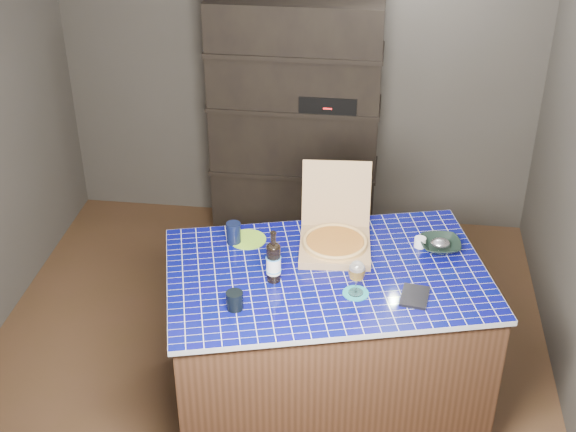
# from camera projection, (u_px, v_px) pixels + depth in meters

# --- Properties ---
(room) EXTENTS (3.50, 3.50, 3.50)m
(room) POSITION_uv_depth(u_px,v_px,m) (261.00, 180.00, 4.32)
(room) COLOR #543624
(room) RESTS_ON ground
(shelving_unit) EXTENTS (1.20, 0.41, 1.80)m
(shelving_unit) POSITION_uv_depth(u_px,v_px,m) (295.00, 122.00, 5.79)
(shelving_unit) COLOR black
(shelving_unit) RESTS_ON floor
(kitchen_island) EXTENTS (1.87, 1.44, 0.91)m
(kitchen_island) POSITION_uv_depth(u_px,v_px,m) (325.00, 339.00, 4.40)
(kitchen_island) COLOR #4A2D1D
(kitchen_island) RESTS_ON floor
(pizza_box) EXTENTS (0.41, 0.48, 0.41)m
(pizza_box) POSITION_uv_depth(u_px,v_px,m) (335.00, 239.00, 4.33)
(pizza_box) COLOR tan
(pizza_box) RESTS_ON kitchen_island
(mead_bottle) EXTENTS (0.08, 0.08, 0.29)m
(mead_bottle) POSITION_uv_depth(u_px,v_px,m) (273.00, 262.00, 4.05)
(mead_bottle) COLOR black
(mead_bottle) RESTS_ON kitchen_island
(teal_trivet) EXTENTS (0.13, 0.13, 0.01)m
(teal_trivet) POSITION_uv_depth(u_px,v_px,m) (356.00, 293.00, 4.00)
(teal_trivet) COLOR teal
(teal_trivet) RESTS_ON kitchen_island
(wine_glass) EXTENTS (0.08, 0.08, 0.19)m
(wine_glass) POSITION_uv_depth(u_px,v_px,m) (357.00, 272.00, 3.94)
(wine_glass) COLOR white
(wine_glass) RESTS_ON teal_trivet
(tumbler) EXTENTS (0.08, 0.08, 0.09)m
(tumbler) POSITION_uv_depth(u_px,v_px,m) (235.00, 300.00, 3.88)
(tumbler) COLOR black
(tumbler) RESTS_ON kitchen_island
(dvd_case) EXTENTS (0.16, 0.20, 0.01)m
(dvd_case) POSITION_uv_depth(u_px,v_px,m) (415.00, 296.00, 3.98)
(dvd_case) COLOR black
(dvd_case) RESTS_ON kitchen_island
(bowl) EXTENTS (0.25, 0.25, 0.05)m
(bowl) POSITION_uv_depth(u_px,v_px,m) (440.00, 245.00, 4.34)
(bowl) COLOR black
(bowl) RESTS_ON kitchen_island
(foil_contents) EXTENTS (0.11, 0.09, 0.05)m
(foil_contents) POSITION_uv_depth(u_px,v_px,m) (440.00, 243.00, 4.33)
(foil_contents) COLOR #A8A9B3
(foil_contents) RESTS_ON bowl
(white_jar) EXTENTS (0.06, 0.06, 0.05)m
(white_jar) POSITION_uv_depth(u_px,v_px,m) (420.00, 242.00, 4.36)
(white_jar) COLOR white
(white_jar) RESTS_ON kitchen_island
(navy_cup) EXTENTS (0.08, 0.08, 0.12)m
(navy_cup) POSITION_uv_depth(u_px,v_px,m) (234.00, 233.00, 4.38)
(navy_cup) COLOR black
(navy_cup) RESTS_ON kitchen_island
(green_trivet) EXTENTS (0.20, 0.20, 0.01)m
(green_trivet) POSITION_uv_depth(u_px,v_px,m) (248.00, 239.00, 4.43)
(green_trivet) COLOR #81C129
(green_trivet) RESTS_ON kitchen_island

